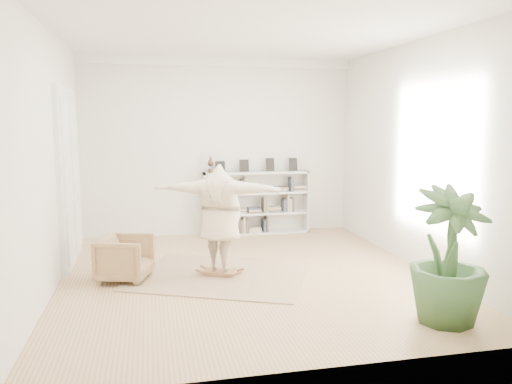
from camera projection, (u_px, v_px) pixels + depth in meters
floor at (247, 275)px, 7.60m from camera, size 6.00×6.00×0.00m
room_shell at (219, 62)px, 9.96m from camera, size 6.00×6.00×6.00m
doors at (69, 179)px, 8.10m from camera, size 0.09×1.78×2.92m
bookshelf at (256, 203)px, 10.40m from camera, size 2.20×0.35×1.64m
armchair at (125, 258)px, 7.33m from camera, size 0.90×0.88×0.66m
rug at (221, 275)px, 7.57m from camera, size 3.09×2.84×0.02m
rocker_board at (220, 272)px, 7.56m from camera, size 0.56×0.46×0.10m
person at (220, 216)px, 7.44m from camera, size 2.04×1.30×1.62m
houseplant at (448, 256)px, 5.72m from camera, size 0.95×0.95×1.59m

